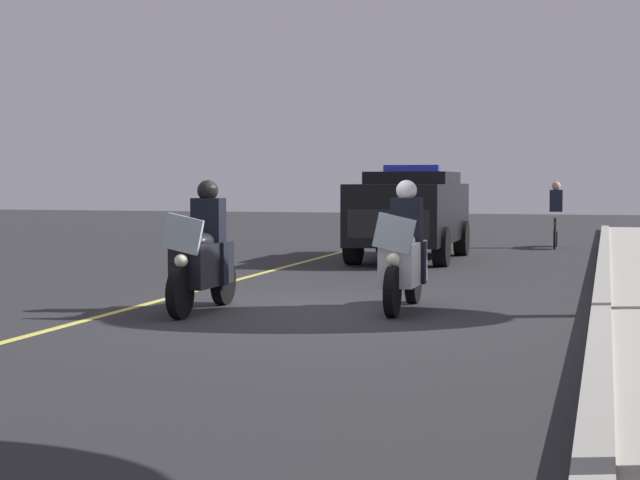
# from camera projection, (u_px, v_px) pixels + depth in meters

# --- Properties ---
(ground_plane) EXTENTS (80.00, 80.00, 0.00)m
(ground_plane) POSITION_uv_depth(u_px,v_px,m) (305.00, 312.00, 13.17)
(ground_plane) COLOR #28282B
(curb_strip) EXTENTS (48.00, 0.24, 0.15)m
(curb_strip) POSITION_uv_depth(u_px,v_px,m) (601.00, 317.00, 12.15)
(curb_strip) COLOR #9E9B93
(curb_strip) RESTS_ON ground
(lane_stripe_center) EXTENTS (48.00, 0.12, 0.01)m
(lane_stripe_center) POSITION_uv_depth(u_px,v_px,m) (140.00, 306.00, 13.82)
(lane_stripe_center) COLOR #E0D14C
(lane_stripe_center) RESTS_ON ground
(police_motorcycle_lead_left) EXTENTS (2.14, 0.56, 1.72)m
(police_motorcycle_lead_left) POSITION_uv_depth(u_px,v_px,m) (203.00, 258.00, 13.20)
(police_motorcycle_lead_left) COLOR black
(police_motorcycle_lead_left) RESTS_ON ground
(police_motorcycle_lead_right) EXTENTS (2.14, 0.56, 1.72)m
(police_motorcycle_lead_right) POSITION_uv_depth(u_px,v_px,m) (404.00, 257.00, 13.36)
(police_motorcycle_lead_right) COLOR black
(police_motorcycle_lead_right) RESTS_ON ground
(police_suv) EXTENTS (4.93, 2.12, 2.05)m
(police_suv) POSITION_uv_depth(u_px,v_px,m) (411.00, 211.00, 21.81)
(police_suv) COLOR black
(police_suv) RESTS_ON ground
(cyclist_background) EXTENTS (1.76, 0.32, 1.69)m
(cyclist_background) POSITION_uv_depth(u_px,v_px,m) (556.00, 215.00, 25.71)
(cyclist_background) COLOR black
(cyclist_background) RESTS_ON ground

